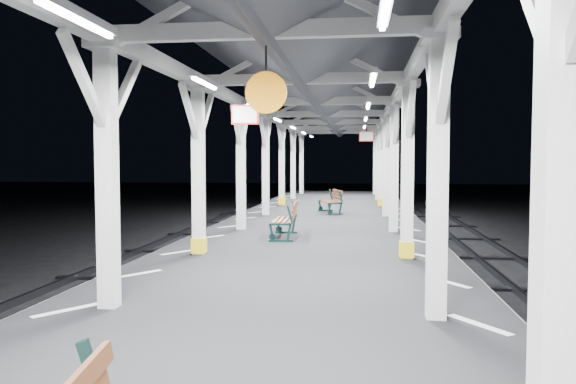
# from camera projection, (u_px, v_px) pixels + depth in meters

# --- Properties ---
(ground) EXTENTS (120.00, 120.00, 0.00)m
(ground) POSITION_uv_depth(u_px,v_px,m) (287.00, 341.00, 8.84)
(ground) COLOR black
(ground) RESTS_ON ground
(platform) EXTENTS (6.00, 50.00, 1.00)m
(platform) POSITION_uv_depth(u_px,v_px,m) (287.00, 310.00, 8.81)
(platform) COLOR black
(platform) RESTS_ON ground
(hazard_stripes_left) EXTENTS (1.00, 48.00, 0.01)m
(hazard_stripes_left) POSITION_uv_depth(u_px,v_px,m) (137.00, 274.00, 9.08)
(hazard_stripes_left) COLOR silver
(hazard_stripes_left) RESTS_ON platform
(hazard_stripes_right) EXTENTS (1.00, 48.00, 0.01)m
(hazard_stripes_right) POSITION_uv_depth(u_px,v_px,m) (448.00, 282.00, 8.47)
(hazard_stripes_right) COLOR silver
(hazard_stripes_right) RESTS_ON platform
(canopy) EXTENTS (5.40, 49.00, 4.65)m
(canopy) POSITION_uv_depth(u_px,v_px,m) (287.00, 48.00, 8.56)
(canopy) COLOR silver
(canopy) RESTS_ON platform
(bench_mid) EXTENTS (0.65, 1.58, 0.84)m
(bench_mid) POSITION_uv_depth(u_px,v_px,m) (287.00, 219.00, 13.37)
(bench_mid) COLOR #132E2D
(bench_mid) RESTS_ON platform
(bench_far) EXTENTS (0.95, 1.59, 0.81)m
(bench_far) POSITION_uv_depth(u_px,v_px,m) (333.00, 201.00, 19.60)
(bench_far) COLOR #132E2D
(bench_far) RESTS_ON platform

